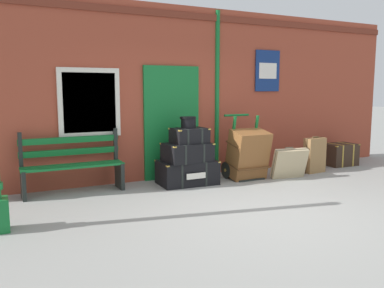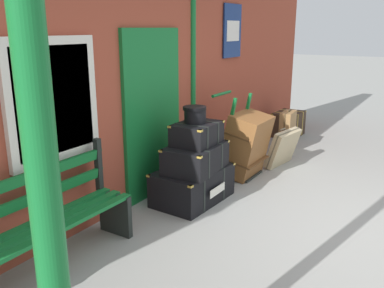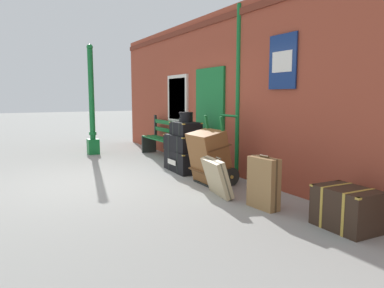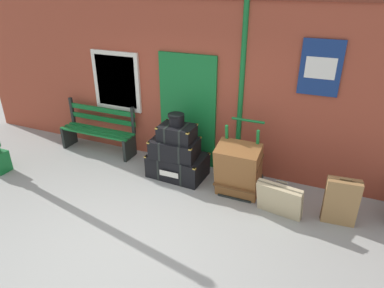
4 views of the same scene
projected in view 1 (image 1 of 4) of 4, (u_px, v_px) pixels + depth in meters
ground_plane at (256, 210)px, 5.64m from camera, size 60.00×60.00×0.00m
brick_facade at (177, 93)px, 7.72m from camera, size 10.40×0.35×3.20m
platform_bench at (73, 166)px, 6.56m from camera, size 1.60×0.43×1.01m
steamer_trunk_base at (187, 172)px, 7.19m from camera, size 1.04×0.71×0.43m
steamer_trunk_middle at (187, 152)px, 7.08m from camera, size 0.84×0.60×0.33m
steamer_trunk_top at (189, 136)px, 7.07m from camera, size 0.62×0.47×0.27m
round_hatbox at (188, 122)px, 7.05m from camera, size 0.28×0.28×0.20m
porters_trolley at (243, 163)px, 7.70m from camera, size 0.71×0.59×1.20m
large_brown_trunk at (248, 154)px, 7.52m from camera, size 0.70×0.61×0.95m
suitcase_slate at (315, 155)px, 8.16m from camera, size 0.48×0.23×0.74m
suitcase_oxblood at (290, 163)px, 7.60m from camera, size 0.70×0.39×0.60m
corner_trunk at (340, 154)px, 8.95m from camera, size 0.70×0.51×0.49m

